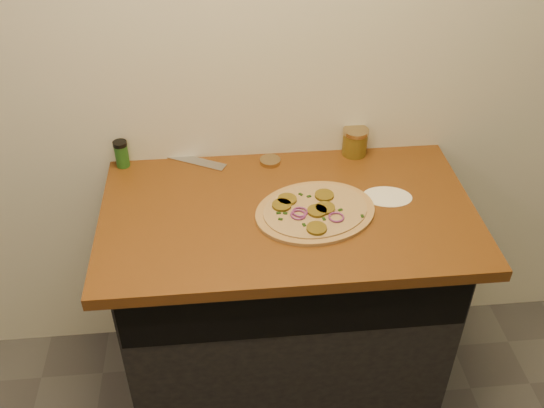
{
  "coord_description": "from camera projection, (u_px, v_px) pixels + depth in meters",
  "views": [
    {
      "loc": [
        -0.2,
        -0.1,
        2.09
      ],
      "look_at": [
        -0.06,
        1.38,
        0.95
      ],
      "focal_mm": 40.0,
      "sensor_mm": 36.0,
      "label": 1
    }
  ],
  "objects": [
    {
      "name": "spice_shaker",
      "position": [
        122.0,
        154.0,
        2.11
      ],
      "size": [
        0.05,
        0.05,
        0.1
      ],
      "color": "#225A1C",
      "rests_on": "countertop"
    },
    {
      "name": "salsa_jar",
      "position": [
        355.0,
        142.0,
        2.17
      ],
      "size": [
        0.09,
        0.09,
        0.1
      ],
      "color": "#A23110",
      "rests_on": "countertop"
    },
    {
      "name": "pizza",
      "position": [
        315.0,
        211.0,
        1.92
      ],
      "size": [
        0.47,
        0.47,
        0.03
      ],
      "color": "tan",
      "rests_on": "countertop"
    },
    {
      "name": "mason_jar_lid",
      "position": [
        270.0,
        161.0,
        2.15
      ],
      "size": [
        0.09,
        0.09,
        0.02
      ],
      "primitive_type": "cylinder",
      "rotation": [
        0.0,
        0.0,
        -0.2
      ],
      "color": "tan",
      "rests_on": "countertop"
    },
    {
      "name": "cabinet",
      "position": [
        285.0,
        303.0,
        2.25
      ],
      "size": [
        1.1,
        0.6,
        0.86
      ],
      "primitive_type": "cube",
      "color": "black",
      "rests_on": "ground"
    },
    {
      "name": "countertop",
      "position": [
        288.0,
        213.0,
        1.95
      ],
      "size": [
        1.2,
        0.7,
        0.04
      ],
      "primitive_type": "cube",
      "color": "brown",
      "rests_on": "cabinet"
    },
    {
      "name": "chefs_knife",
      "position": [
        176.0,
        156.0,
        2.18
      ],
      "size": [
        0.31,
        0.19,
        0.02
      ],
      "color": "#B7BAC1",
      "rests_on": "countertop"
    },
    {
      "name": "flour_spill",
      "position": [
        387.0,
        197.0,
        1.99
      ],
      "size": [
        0.19,
        0.19,
        0.0
      ],
      "primitive_type": "cylinder",
      "rotation": [
        0.0,
        0.0,
        -0.16
      ],
      "color": "white",
      "rests_on": "countertop"
    }
  ]
}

